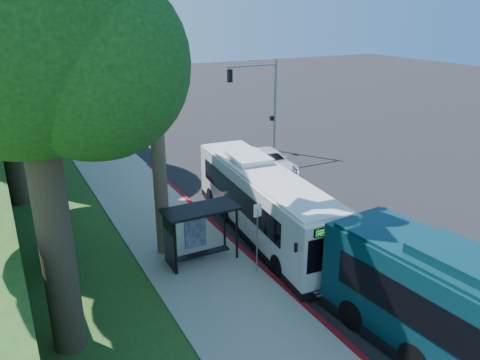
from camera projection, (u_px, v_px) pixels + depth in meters
ground at (296, 207)px, 26.07m from camera, size 140.00×140.00×0.00m
sidewalk at (172, 234)px, 22.83m from camera, size 4.50×70.00×0.12m
red_curb at (253, 260)px, 20.53m from camera, size 0.25×30.00×0.13m
grass_verge at (36, 220)px, 24.46m from camera, size 8.00×70.00×0.06m
bus_shelter at (194, 224)px, 19.88m from camera, size 3.20×1.51×2.55m
stop_sign_pole at (257, 229)px, 18.83m from camera, size 0.35×0.06×3.17m
traffic_signal_pole at (264, 95)px, 34.50m from camera, size 4.10×0.30×7.00m
tree_2 at (11, 8)px, 30.44m from camera, size 8.82×8.40×15.12m
tree_4 at (8, 16)px, 44.17m from camera, size 8.40×8.00×14.14m
tree_5 at (14, 23)px, 51.49m from camera, size 7.35×7.00×12.86m
tree_6 at (29, 38)px, 12.04m from camera, size 7.56×7.20×13.74m
white_bus at (263, 201)px, 22.55m from camera, size 3.61×11.98×3.52m
pickup at (269, 163)px, 30.99m from camera, size 3.58×6.12×1.60m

